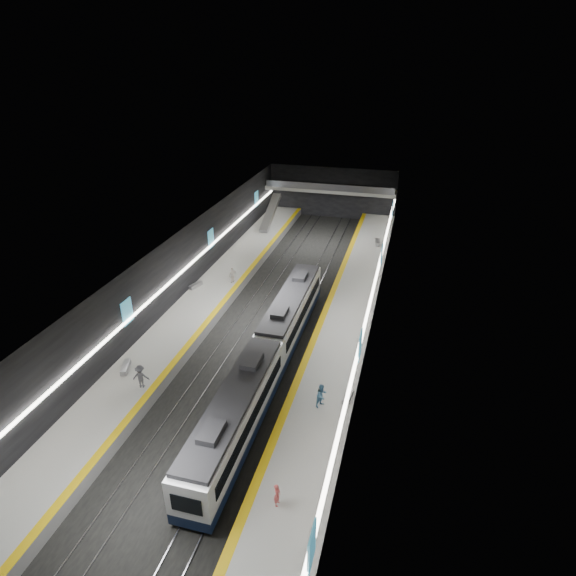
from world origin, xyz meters
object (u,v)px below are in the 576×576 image
(bench_right_far, at_px, (378,242))
(passenger_right_a, at_px, (277,495))
(bench_left_near, at_px, (126,367))
(bench_right_near, at_px, (348,397))
(train, at_px, (268,355))
(bench_left_far, at_px, (196,285))
(passenger_left_a, at_px, (233,275))
(escalator, at_px, (270,213))
(passenger_right_b, at_px, (322,396))
(passenger_left_b, at_px, (141,377))

(bench_right_far, xyz_separation_m, passenger_right_a, (-1.61, -42.81, 0.52))
(bench_left_near, relative_size, bench_right_far, 0.92)
(bench_right_near, bearing_deg, train, 169.35)
(bench_left_far, distance_m, passenger_left_a, 4.22)
(bench_right_far, bearing_deg, bench_left_far, -144.67)
(passenger_right_a, bearing_deg, passenger_left_a, 23.51)
(bench_right_far, distance_m, passenger_right_a, 42.84)
(bench_left_far, relative_size, bench_right_near, 1.07)
(escalator, distance_m, passenger_right_a, 48.70)
(bench_right_far, height_order, passenger_right_a, passenger_right_a)
(train, relative_size, passenger_right_b, 16.00)
(passenger_right_b, bearing_deg, passenger_right_a, -153.00)
(bench_left_far, distance_m, passenger_right_b, 23.25)
(bench_left_far, bearing_deg, passenger_right_a, -38.41)
(bench_right_near, xyz_separation_m, passenger_right_a, (-2.53, -10.34, 0.57))
(train, height_order, bench_right_far, train)
(bench_left_near, height_order, bench_left_far, bench_left_near)
(bench_right_far, height_order, passenger_right_b, passenger_right_b)
(bench_right_near, bearing_deg, passenger_left_b, -162.64)
(train, bearing_deg, bench_right_near, -18.19)
(bench_right_near, height_order, passenger_right_b, passenger_right_b)
(passenger_left_a, bearing_deg, bench_right_near, 68.02)
(bench_left_near, height_order, passenger_right_b, passenger_right_b)
(bench_right_near, bearing_deg, bench_right_far, 99.18)
(passenger_right_b, distance_m, passenger_left_a, 22.43)
(train, distance_m, passenger_left_a, 16.51)
(bench_right_near, bearing_deg, bench_left_far, 150.55)
(bench_left_near, distance_m, bench_left_far, 15.41)
(bench_right_near, distance_m, passenger_right_a, 10.66)
(bench_right_near, bearing_deg, passenger_right_a, -96.23)
(bench_right_far, bearing_deg, escalator, 157.31)
(escalator, bearing_deg, train, -73.54)
(bench_right_near, distance_m, passenger_left_b, 15.93)
(passenger_right_b, bearing_deg, passenger_left_b, 127.66)
(escalator, xyz_separation_m, bench_left_far, (-2.00, -21.84, -1.69))
(escalator, height_order, passenger_right_a, escalator)
(bench_left_far, relative_size, passenger_right_b, 0.92)
(bench_right_far, bearing_deg, passenger_right_b, -101.23)
(escalator, height_order, bench_right_far, escalator)
(bench_left_near, height_order, passenger_right_a, passenger_right_a)
(passenger_right_a, height_order, passenger_right_b, passenger_right_b)
(bench_left_near, xyz_separation_m, bench_left_far, (-0.86, 15.38, -0.01))
(passenger_right_b, bearing_deg, train, 87.35)
(bench_right_far, relative_size, passenger_right_b, 1.06)
(bench_left_near, relative_size, passenger_left_a, 1.00)
(escalator, distance_m, bench_right_far, 16.57)
(train, xyz_separation_m, passenger_right_b, (5.23, -3.59, -0.26))
(bench_right_far, relative_size, passenger_left_b, 1.03)
(passenger_right_b, relative_size, passenger_left_b, 0.97)
(passenger_right_a, relative_size, passenger_left_a, 0.84)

